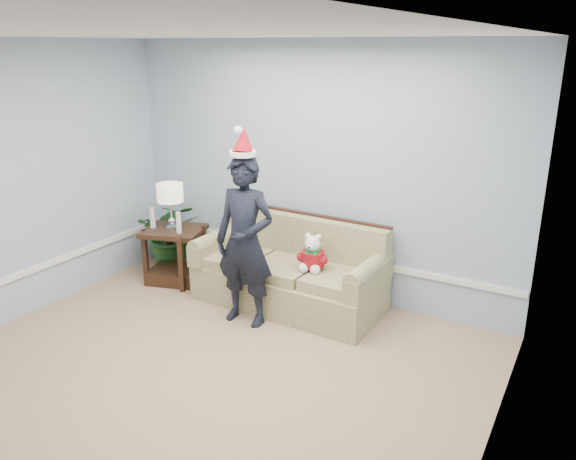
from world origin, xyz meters
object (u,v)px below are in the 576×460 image
(sofa, at_px, (291,274))
(table_lamp, at_px, (170,195))
(teddy_bear, at_px, (312,257))
(side_table, at_px, (176,260))
(man, at_px, (245,242))
(houseplant, at_px, (173,234))

(sofa, relative_size, table_lamp, 3.79)
(teddy_bear, bearing_deg, table_lamp, 172.75)
(side_table, relative_size, man, 0.47)
(side_table, height_order, teddy_bear, teddy_bear)
(teddy_bear, bearing_deg, man, -145.21)
(side_table, xyz_separation_m, man, (1.28, -0.43, 0.59))
(houseplant, distance_m, teddy_bear, 2.13)
(sofa, distance_m, houseplant, 1.79)
(side_table, distance_m, table_lamp, 0.79)
(sofa, bearing_deg, side_table, -172.64)
(sofa, bearing_deg, houseplant, 175.42)
(table_lamp, distance_m, teddy_bear, 1.83)
(sofa, xyz_separation_m, houseplant, (-1.78, 0.20, 0.09))
(man, bearing_deg, sofa, 69.62)
(table_lamp, height_order, houseplant, table_lamp)
(side_table, relative_size, teddy_bear, 2.06)
(sofa, relative_size, houseplant, 2.36)
(table_lamp, bearing_deg, man, -18.28)
(teddy_bear, bearing_deg, side_table, 172.57)
(houseplant, height_order, man, man)
(man, xyz_separation_m, teddy_bear, (0.49, 0.46, -0.21))
(side_table, bearing_deg, sofa, 5.68)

